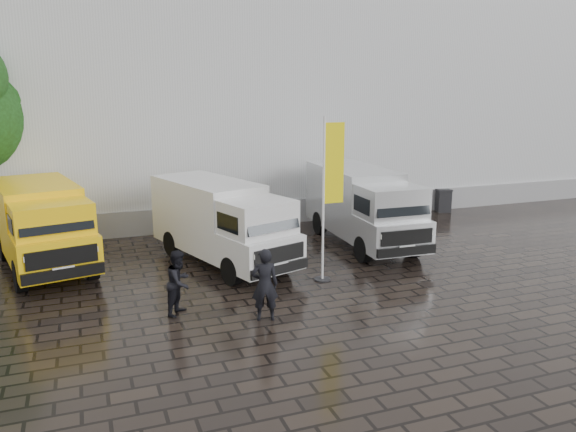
% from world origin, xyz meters
% --- Properties ---
extents(ground, '(120.00, 120.00, 0.00)m').
position_xyz_m(ground, '(0.00, 0.00, 0.00)').
color(ground, black).
rests_on(ground, ground).
extents(exhibition_hall, '(44.00, 16.00, 12.00)m').
position_xyz_m(exhibition_hall, '(2.00, 16.00, 6.00)').
color(exhibition_hall, silver).
rests_on(exhibition_hall, ground).
extents(hall_plinth, '(44.00, 0.15, 1.00)m').
position_xyz_m(hall_plinth, '(2.00, 7.95, 0.50)').
color(hall_plinth, gray).
rests_on(hall_plinth, ground).
extents(van_yellow, '(3.39, 6.12, 2.67)m').
position_xyz_m(van_yellow, '(-8.00, 4.80, 1.33)').
color(van_yellow, yellow).
rests_on(van_yellow, ground).
extents(van_white, '(3.81, 6.44, 2.65)m').
position_xyz_m(van_white, '(-2.56, 3.37, 1.32)').
color(van_white, silver).
rests_on(van_white, ground).
extents(van_silver, '(2.33, 6.39, 2.74)m').
position_xyz_m(van_silver, '(2.82, 3.85, 1.37)').
color(van_silver, silver).
rests_on(van_silver, ground).
extents(flagpole, '(0.88, 0.50, 4.88)m').
position_xyz_m(flagpole, '(0.03, 0.73, 2.72)').
color(flagpole, black).
rests_on(flagpole, ground).
extents(wheelie_bin, '(0.80, 0.80, 1.06)m').
position_xyz_m(wheelie_bin, '(8.95, 7.50, 0.53)').
color(wheelie_bin, black).
rests_on(wheelie_bin, ground).
extents(person_front, '(0.76, 0.59, 1.84)m').
position_xyz_m(person_front, '(-2.69, -1.49, 0.92)').
color(person_front, black).
rests_on(person_front, ground).
extents(person_tent, '(1.00, 1.03, 1.68)m').
position_xyz_m(person_tent, '(-4.60, -0.36, 0.84)').
color(person_tent, black).
rests_on(person_tent, ground).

